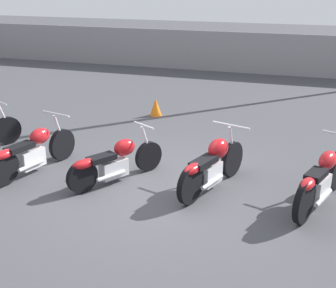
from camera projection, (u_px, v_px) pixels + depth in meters
The scene contains 7 objects.
ground_plane at pixel (160, 187), 8.18m from camera, with size 60.00×60.00×0.00m, color #424247.
fence_back at pixel (253, 53), 17.32m from camera, with size 40.00×0.04×1.51m.
motorcycle_slot_1 at pixel (32, 152), 8.67m from camera, with size 0.79×2.05×1.00m.
motorcycle_slot_2 at pixel (114, 162), 8.28m from camera, with size 1.12×1.79×0.94m.
motorcycle_slot_3 at pixel (212, 165), 7.97m from camera, with size 0.89×1.97×1.02m.
motorcycle_slot_4 at pixel (321, 180), 7.41m from camera, with size 0.86×2.08×1.05m.
traffic_cone_near at pixel (156, 107), 12.27m from camera, with size 0.31×0.31×0.47m.
Camera 1 is at (2.48, -7.01, 3.51)m, focal length 50.00 mm.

